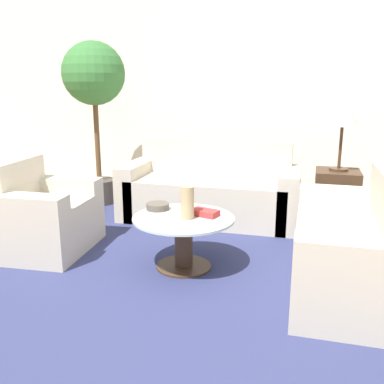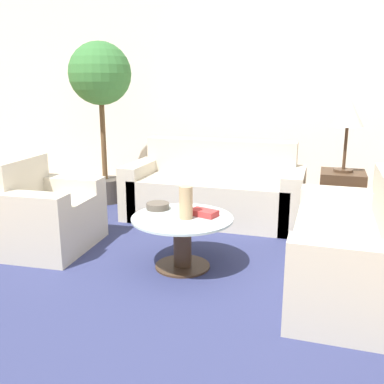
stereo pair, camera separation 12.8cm
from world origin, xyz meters
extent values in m
plane|color=#9E754C|center=(0.00, 0.00, 0.00)|extent=(14.00, 14.00, 0.00)
cube|color=white|center=(0.00, 3.06, 1.30)|extent=(10.00, 0.06, 2.60)
cube|color=navy|center=(-0.06, 0.60, 0.00)|extent=(3.47, 3.50, 0.01)
cube|color=beige|center=(-0.14, 1.84, 0.22)|extent=(1.63, 0.76, 0.44)
cube|color=beige|center=(-0.14, 2.13, 0.41)|extent=(1.63, 0.18, 0.82)
cube|color=beige|center=(-0.96, 1.84, 0.29)|extent=(0.20, 0.76, 0.57)
cube|color=beige|center=(0.68, 1.84, 0.29)|extent=(0.20, 0.76, 0.57)
cube|color=beige|center=(-1.29, 0.65, 0.22)|extent=(0.74, 0.68, 0.44)
cube|color=beige|center=(-1.55, 0.63, 0.39)|extent=(0.22, 0.65, 0.78)
cube|color=beige|center=(-1.27, 0.33, 0.29)|extent=(0.71, 0.24, 0.57)
cube|color=beige|center=(-1.31, 0.97, 0.29)|extent=(0.71, 0.24, 0.57)
cube|color=beige|center=(1.14, 0.58, 0.22)|extent=(0.73, 1.27, 0.44)
cube|color=beige|center=(1.14, 1.22, 0.29)|extent=(0.72, 0.20, 0.57)
cube|color=beige|center=(1.14, -0.05, 0.29)|extent=(0.72, 0.20, 0.57)
cylinder|color=#422D1E|center=(-0.06, 0.60, 0.01)|extent=(0.43, 0.43, 0.02)
cylinder|color=#422D1E|center=(-0.06, 0.60, 0.20)|extent=(0.14, 0.14, 0.40)
cylinder|color=#B2C6C6|center=(-0.06, 0.60, 0.40)|extent=(0.78, 0.78, 0.02)
cube|color=#422D1E|center=(1.13, 1.93, 0.29)|extent=(0.42, 0.42, 0.58)
cylinder|color=#422D1E|center=(1.13, 1.93, 0.59)|extent=(0.18, 0.18, 0.02)
cylinder|color=#422D1E|center=(1.13, 1.93, 0.81)|extent=(0.03, 0.03, 0.41)
cone|color=beige|center=(1.13, 1.93, 1.15)|extent=(0.29, 0.29, 0.27)
cylinder|color=#3D3833|center=(-1.57, 2.16, 0.14)|extent=(0.39, 0.39, 0.29)
cylinder|color=brown|center=(-1.57, 2.16, 0.80)|extent=(0.06, 0.06, 1.03)
sphere|color=#387538|center=(-1.57, 2.16, 1.52)|extent=(0.71, 0.71, 0.71)
cylinder|color=tan|center=(-0.02, 0.57, 0.54)|extent=(0.10, 0.10, 0.25)
cylinder|color=brown|center=(-0.32, 0.74, 0.44)|extent=(0.19, 0.19, 0.05)
cube|color=#BC3333|center=(0.09, 0.68, 0.44)|extent=(0.24, 0.18, 0.05)
camera|label=1|loc=(0.81, -2.39, 1.40)|focal=40.00mm
camera|label=2|loc=(0.93, -2.35, 1.40)|focal=40.00mm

